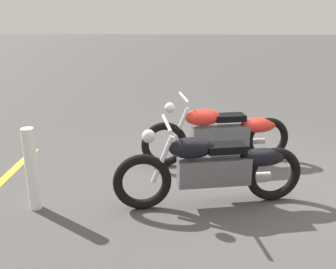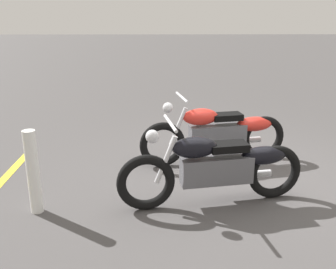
% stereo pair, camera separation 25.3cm
% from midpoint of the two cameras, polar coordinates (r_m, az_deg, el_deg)
% --- Properties ---
extents(ground_plane, '(60.00, 60.00, 0.00)m').
position_cam_midpoint_polar(ground_plane, '(5.39, 10.40, -6.55)').
color(ground_plane, '#474444').
extents(motorcycle_bright_foreground, '(2.21, 0.74, 1.04)m').
position_cam_midpoint_polar(motorcycle_bright_foreground, '(5.78, 6.10, 0.28)').
color(motorcycle_bright_foreground, black).
rests_on(motorcycle_bright_foreground, ground).
extents(motorcycle_dark_foreground, '(2.21, 0.72, 1.04)m').
position_cam_midpoint_polar(motorcycle_dark_foreground, '(4.55, 5.64, -4.71)').
color(motorcycle_dark_foreground, black).
rests_on(motorcycle_dark_foreground, ground).
extents(bollard_post, '(0.14, 0.14, 0.97)m').
position_cam_midpoint_polar(bollard_post, '(4.61, -20.65, -5.23)').
color(bollard_post, white).
rests_on(bollard_post, ground).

